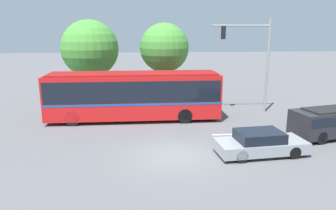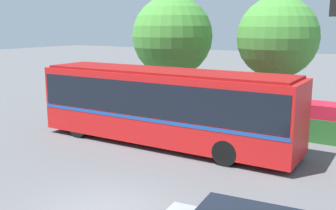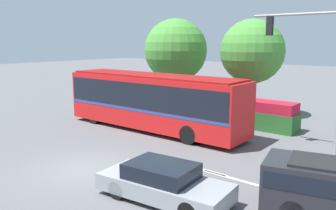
{
  "view_description": "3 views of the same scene",
  "coord_description": "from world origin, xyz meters",
  "px_view_note": "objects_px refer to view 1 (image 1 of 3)",
  "views": [
    {
      "loc": [
        -1.4,
        -14.87,
        6.28
      ],
      "look_at": [
        0.04,
        4.28,
        1.6
      ],
      "focal_mm": 33.91,
      "sensor_mm": 36.0,
      "label": 1
    },
    {
      "loc": [
        6.98,
        -7.63,
        5.19
      ],
      "look_at": [
        -1.7,
        6.34,
        1.88
      ],
      "focal_mm": 42.57,
      "sensor_mm": 36.0,
      "label": 2
    },
    {
      "loc": [
        11.49,
        -8.59,
        5.23
      ],
      "look_at": [
        -0.79,
        6.47,
        1.69
      ],
      "focal_mm": 37.62,
      "sensor_mm": 36.0,
      "label": 3
    }
  ],
  "objects_px": {
    "city_bus": "(134,93)",
    "street_tree_centre": "(164,48)",
    "traffic_light_pole": "(255,54)",
    "street_tree_left": "(90,49)",
    "sedan_foreground": "(260,143)",
    "suv_left_lane": "(332,120)"
  },
  "relations": [
    {
      "from": "traffic_light_pole",
      "to": "street_tree_left",
      "type": "distance_m",
      "value": 14.24
    },
    {
      "from": "city_bus",
      "to": "suv_left_lane",
      "type": "relative_size",
      "value": 2.33
    },
    {
      "from": "suv_left_lane",
      "to": "street_tree_left",
      "type": "xyz_separation_m",
      "value": [
        -15.68,
        11.87,
        3.48
      ]
    },
    {
      "from": "city_bus",
      "to": "street_tree_centre",
      "type": "xyz_separation_m",
      "value": [
        2.63,
        7.48,
        2.64
      ]
    },
    {
      "from": "suv_left_lane",
      "to": "street_tree_centre",
      "type": "xyz_separation_m",
      "value": [
        -9.05,
        12.02,
        3.51
      ]
    },
    {
      "from": "city_bus",
      "to": "suv_left_lane",
      "type": "bearing_deg",
      "value": 158.24
    },
    {
      "from": "sedan_foreground",
      "to": "street_tree_centre",
      "type": "xyz_separation_m",
      "value": [
        -3.94,
        14.32,
        3.93
      ]
    },
    {
      "from": "sedan_foreground",
      "to": "street_tree_centre",
      "type": "bearing_deg",
      "value": 99.44
    },
    {
      "from": "suv_left_lane",
      "to": "traffic_light_pole",
      "type": "xyz_separation_m",
      "value": [
        -2.77,
        5.86,
        3.41
      ]
    },
    {
      "from": "traffic_light_pole",
      "to": "suv_left_lane",
      "type": "bearing_deg",
      "value": 115.29
    },
    {
      "from": "sedan_foreground",
      "to": "street_tree_left",
      "type": "bearing_deg",
      "value": 120.75
    },
    {
      "from": "sedan_foreground",
      "to": "suv_left_lane",
      "type": "distance_m",
      "value": 5.62
    },
    {
      "from": "sedan_foreground",
      "to": "traffic_light_pole",
      "type": "relative_size",
      "value": 0.67
    },
    {
      "from": "street_tree_left",
      "to": "street_tree_centre",
      "type": "height_order",
      "value": "street_tree_left"
    },
    {
      "from": "sedan_foreground",
      "to": "suv_left_lane",
      "type": "xyz_separation_m",
      "value": [
        5.11,
        2.31,
        0.42
      ]
    },
    {
      "from": "city_bus",
      "to": "street_tree_left",
      "type": "xyz_separation_m",
      "value": [
        -4.0,
        7.33,
        2.61
      ]
    },
    {
      "from": "street_tree_left",
      "to": "city_bus",
      "type": "bearing_deg",
      "value": -61.39
    },
    {
      "from": "city_bus",
      "to": "street_tree_centre",
      "type": "relative_size",
      "value": 1.76
    },
    {
      "from": "city_bus",
      "to": "traffic_light_pole",
      "type": "height_order",
      "value": "traffic_light_pole"
    },
    {
      "from": "street_tree_left",
      "to": "street_tree_centre",
      "type": "xyz_separation_m",
      "value": [
        6.63,
        0.14,
        0.03
      ]
    },
    {
      "from": "city_bus",
      "to": "street_tree_left",
      "type": "distance_m",
      "value": 8.75
    },
    {
      "from": "traffic_light_pole",
      "to": "sedan_foreground",
      "type": "bearing_deg",
      "value": 73.99
    }
  ]
}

